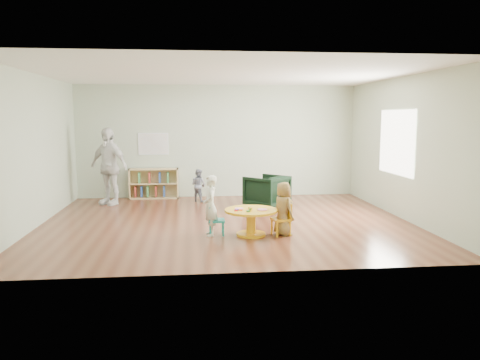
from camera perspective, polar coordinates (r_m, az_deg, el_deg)
The scene contains 11 objects.
room at distance 8.84m, azimuth -1.61°, elevation 6.94°, with size 7.10×7.00×2.80m.
activity_table at distance 7.98m, azimuth 1.36°, elevation -4.58°, with size 0.90×0.90×0.49m.
kid_chair_left at distance 8.02m, azimuth -3.14°, elevation -4.82°, with size 0.28×0.28×0.51m.
kid_chair_right at distance 8.04m, azimuth 5.28°, elevation -4.62°, with size 0.35×0.35×0.55m.
bookshelf at distance 11.83m, azimuth -10.51°, elevation -0.44°, with size 1.20×0.30×0.75m.
alphabet_poster at distance 11.85m, azimuth -10.51°, elevation 4.36°, with size 0.74×0.01×0.54m.
armchair at distance 10.39m, azimuth 3.28°, elevation -1.42°, with size 0.78×0.81×0.73m, color black.
child_left at distance 7.94m, azimuth -3.66°, elevation -3.14°, with size 0.38×0.25×1.03m, color silver.
child_right at distance 7.99m, azimuth 5.31°, elevation -3.51°, with size 0.45×0.29×0.92m, color gold.
toddler at distance 11.20m, azimuth -5.09°, elevation -0.65°, with size 0.38×0.30×0.78m, color #192340.
adult_caretaker at distance 11.16m, azimuth -15.73°, elevation 1.63°, with size 1.04×0.43×1.78m, color white.
Camera 1 is at (-0.65, -8.81, 2.00)m, focal length 35.00 mm.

